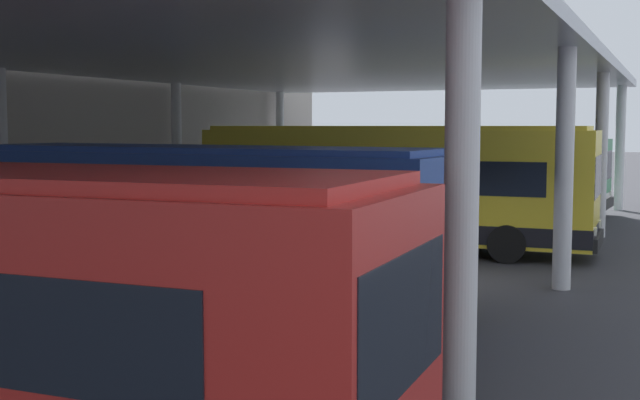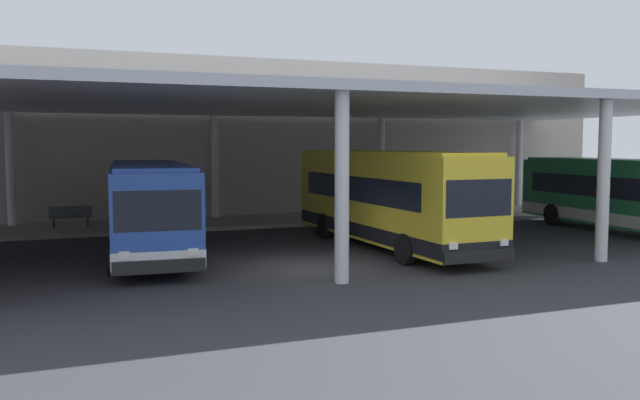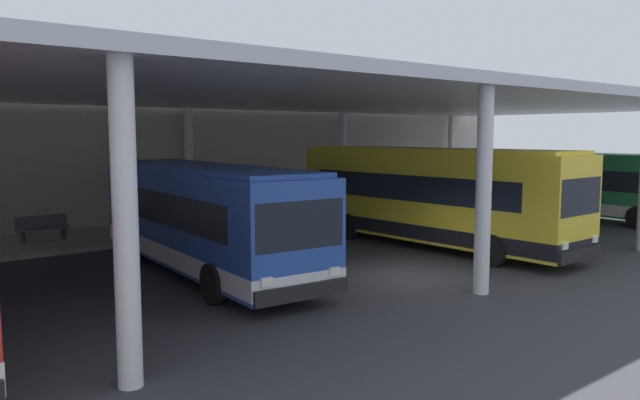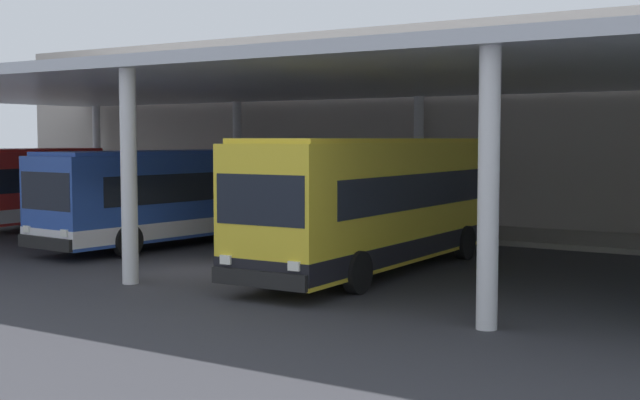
{
  "view_description": "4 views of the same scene",
  "coord_description": "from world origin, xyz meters",
  "views": [
    {
      "loc": [
        -18.46,
        -4.74,
        3.58
      ],
      "look_at": [
        2.33,
        4.29,
        1.53
      ],
      "focal_mm": 46.22,
      "sensor_mm": 36.0,
      "label": 1
    },
    {
      "loc": [
        -7.11,
        -18.96,
        3.83
      ],
      "look_at": [
        1.44,
        2.8,
        1.83
      ],
      "focal_mm": 36.94,
      "sensor_mm": 36.0,
      "label": 2
    },
    {
      "loc": [
        -12.86,
        -11.81,
        4.05
      ],
      "look_at": [
        0.64,
        4.83,
        1.76
      ],
      "focal_mm": 34.32,
      "sensor_mm": 36.0,
      "label": 3
    },
    {
      "loc": [
        15.07,
        -17.38,
        3.57
      ],
      "look_at": [
        0.44,
        5.45,
        1.6
      ],
      "focal_mm": 47.62,
      "sensor_mm": 36.0,
      "label": 4
    }
  ],
  "objects": [
    {
      "name": "bus_second_bay",
      "position": [
        -4.36,
        4.05,
        1.66
      ],
      "size": [
        3.3,
        10.69,
        3.17
      ],
      "color": "#284CA8",
      "rests_on": "ground"
    },
    {
      "name": "bus_far_bay",
      "position": [
        15.54,
        2.92,
        1.66
      ],
      "size": [
        3.15,
        10.66,
        3.17
      ],
      "color": "#28844C",
      "rests_on": "ground"
    },
    {
      "name": "bus_middle_bay",
      "position": [
        4.11,
        2.75,
        1.84
      ],
      "size": [
        2.89,
        11.38,
        3.57
      ],
      "color": "yellow",
      "rests_on": "ground"
    },
    {
      "name": "canopy_shelter",
      "position": [
        0.0,
        5.5,
        5.29
      ],
      "size": [
        40.0,
        17.0,
        5.55
      ],
      "color": "silver",
      "rests_on": "ground"
    },
    {
      "name": "ground_plane",
      "position": [
        0.0,
        0.0,
        0.0
      ],
      "size": [
        200.0,
        200.0,
        0.0
      ],
      "primitive_type": "plane",
      "color": "#333338"
    },
    {
      "name": "platform_kerb",
      "position": [
        0.0,
        11.75,
        0.09
      ],
      "size": [
        42.0,
        4.5,
        0.18
      ],
      "primitive_type": "cube",
      "color": "gray",
      "rests_on": "ground"
    }
  ]
}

